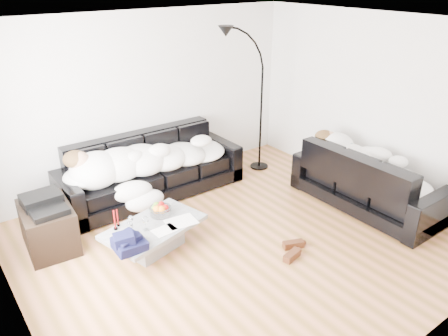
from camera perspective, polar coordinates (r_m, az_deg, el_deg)
ground at (r=5.54m, az=1.88°, el=-9.54°), size 5.00×5.00×0.00m
wall_back at (r=6.74m, az=-10.05°, el=8.68°), size 5.00×0.02×2.60m
wall_left at (r=4.02m, az=-27.15°, el=-5.13°), size 0.02×4.50×2.60m
wall_right at (r=6.70m, az=19.21°, el=7.59°), size 0.02×4.50×2.60m
ceiling at (r=4.61m, az=2.34°, el=18.24°), size 5.00×5.00×0.00m
sofa_back at (r=6.52m, az=-9.40°, el=0.14°), size 2.71×0.94×0.89m
sofa_right at (r=6.45m, az=18.30°, el=-1.30°), size 0.90×2.11×0.85m
sleeper_back at (r=6.40m, az=-9.32°, el=1.67°), size 2.29×0.79×0.46m
sleeper_right at (r=6.36m, az=18.55°, el=0.44°), size 0.76×1.81×0.44m
teal_cushion at (r=6.64m, az=13.84°, el=2.80°), size 0.42×0.38×0.20m
coffee_table at (r=5.37m, az=-9.04°, el=-8.90°), size 1.30×0.95×0.34m
fruit_bowl at (r=5.44m, az=-8.32°, el=-5.29°), size 0.29×0.29×0.16m
wine_glass_a at (r=5.25m, az=-12.06°, el=-6.86°), size 0.08×0.08×0.15m
wine_glass_b at (r=5.14m, az=-12.17°, el=-7.57°), size 0.08×0.08×0.16m
wine_glass_c at (r=5.15m, az=-10.19°, el=-7.15°), size 0.09×0.09×0.18m
candle_left at (r=5.22m, az=-14.09°, el=-6.63°), size 0.05×0.05×0.25m
candle_right at (r=5.29m, az=-13.73°, el=-6.36°), size 0.05×0.05×0.21m
newspaper_a at (r=5.30m, az=-5.63°, el=-6.96°), size 0.39×0.31×0.01m
newspaper_b at (r=5.16m, az=-7.76°, el=-8.03°), size 0.29×0.21×0.01m
navy_jacket at (r=4.84m, az=-12.76°, el=-8.61°), size 0.36×0.30×0.18m
shoes at (r=5.37m, az=8.97°, el=-10.52°), size 0.44×0.32×0.10m
av_cabinet at (r=5.70m, az=-21.94°, el=-7.19°), size 0.62×0.85×0.55m
stereo at (r=5.54m, az=-22.49°, el=-4.18°), size 0.45×0.35×0.13m
floor_lamp at (r=7.16m, az=4.88°, el=7.81°), size 0.78×0.35×2.10m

